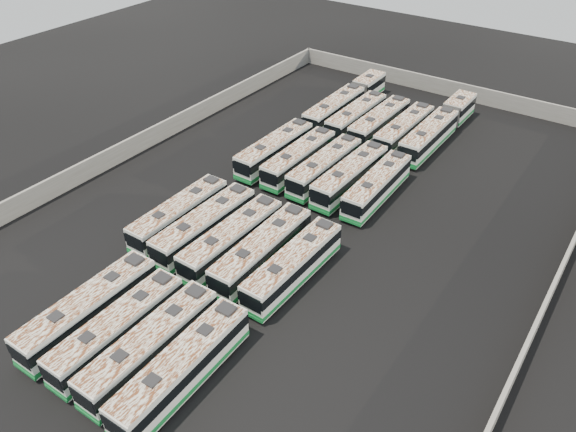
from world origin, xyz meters
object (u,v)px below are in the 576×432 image
object	(u,v)px
bus_front_far_right	(182,368)
bus_midback_center	(325,167)
bus_front_right	(151,346)
bus_midfront_center	(232,239)
bus_midback_right	(350,176)
bus_back_far_right	(439,126)
bus_midback_far_left	(275,150)
bus_midback_left	(299,158)
bus_midfront_right	(262,251)
bus_back_far_left	(346,101)
bus_front_left	(89,310)
bus_back_left	(356,117)
bus_back_center	(379,123)
bus_front_center	(118,329)
bus_midfront_far_left	(179,215)
bus_midback_far_right	(377,186)
bus_back_right	(404,130)
bus_midfront_left	(205,226)
bus_midfront_far_right	(293,266)

from	to	relation	value
bus_front_far_right	bus_midback_center	bearing A→B (deg)	101.12
bus_front_right	bus_midfront_center	bearing A→B (deg)	103.45
bus_midback_right	bus_back_far_right	xyz separation A→B (m)	(3.03, 15.69, 0.00)
bus_midback_far_left	bus_midback_left	bearing A→B (deg)	0.23
bus_front_far_right	bus_midfront_right	xyz separation A→B (m)	(-3.06, 12.76, 0.00)
bus_midfront_center	bus_back_far_left	world-z (taller)	bus_back_far_left
bus_front_far_right	bus_front_left	bearing A→B (deg)	178.42
bus_back_left	bus_back_center	bearing A→B (deg)	2.51
bus_midback_center	bus_midback_right	xyz separation A→B (m)	(3.08, -0.11, 0.04)
bus_back_far_right	bus_front_center	bearing A→B (deg)	-97.99
bus_back_far_left	bus_back_left	size ratio (longest dim) A/B	1.59
bus_midback_center	bus_midback_far_left	bearing A→B (deg)	-179.16
bus_midback_far_left	bus_midfront_far_left	bearing A→B (deg)	-89.15
bus_midback_far_right	bus_back_center	world-z (taller)	bus_back_center
bus_midback_right	bus_front_left	bearing A→B (deg)	-101.68
bus_midfront_center	bus_back_right	bearing A→B (deg)	84.35
bus_midback_far_left	bus_midback_far_right	bearing A→B (deg)	-0.10
bus_midfront_far_left	bus_back_far_left	xyz separation A→B (m)	(-0.10, 30.48, 0.05)
bus_front_far_right	bus_midback_right	world-z (taller)	bus_front_far_right
bus_midback_right	bus_back_right	xyz separation A→B (m)	(0.02, 12.55, -0.03)
bus_midfront_left	bus_back_center	distance (m)	27.62
bus_front_right	bus_back_right	world-z (taller)	bus_front_right
bus_front_far_right	bus_back_far_left	xyz separation A→B (m)	(-12.56, 43.22, -0.01)
bus_back_far_left	bus_midback_right	bearing A→B (deg)	-59.69
bus_midfront_left	bus_back_center	size ratio (longest dim) A/B	1.00
bus_midfront_center	bus_midfront_right	xyz separation A→B (m)	(3.08, 0.19, 0.02)
bus_midback_left	bus_back_far_left	size ratio (longest dim) A/B	0.62
bus_midfront_center	bus_midback_far_right	size ratio (longest dim) A/B	1.03
bus_midfront_far_left	bus_midback_right	bearing A→B (deg)	56.99
bus_midback_center	bus_midfront_right	bearing A→B (deg)	-77.63
bus_midfront_right	bus_midfront_center	bearing A→B (deg)	-177.34
bus_midfront_center	bus_midback_left	distance (m)	15.33
bus_midfront_far_right	bus_back_left	distance (m)	28.89
bus_front_left	bus_back_far_left	world-z (taller)	bus_front_left
bus_midfront_left	bus_back_far_right	bearing A→B (deg)	73.64
bus_back_left	bus_back_far_right	xyz separation A→B (m)	(9.31, 3.18, 0.04)
bus_front_far_right	bus_midfront_far_left	bearing A→B (deg)	132.97
bus_midback_far_right	bus_back_center	bearing A→B (deg)	115.11
bus_midfront_right	bus_front_right	bearing A→B (deg)	-90.84
bus_midfront_right	bus_back_center	xyz separation A→B (m)	(-3.18, 27.37, -0.02)
bus_back_far_right	bus_back_right	bearing A→B (deg)	-133.69
bus_front_left	bus_midfront_right	size ratio (longest dim) A/B	1.00
bus_front_center	bus_back_left	size ratio (longest dim) A/B	1.00
bus_midfront_far_right	bus_front_right	bearing A→B (deg)	-103.50
bus_midback_far_left	bus_back_far_right	size ratio (longest dim) A/B	0.64
bus_front_far_right	bus_back_center	size ratio (longest dim) A/B	1.01
bus_midback_left	bus_back_right	xyz separation A→B (m)	(6.29, 12.47, 0.02)
bus_midfront_left	bus_back_far_left	world-z (taller)	bus_back_far_left
bus_back_left	bus_midback_far_right	bearing A→B (deg)	-53.16
bus_midfront_right	bus_back_center	size ratio (longest dim) A/B	1.01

